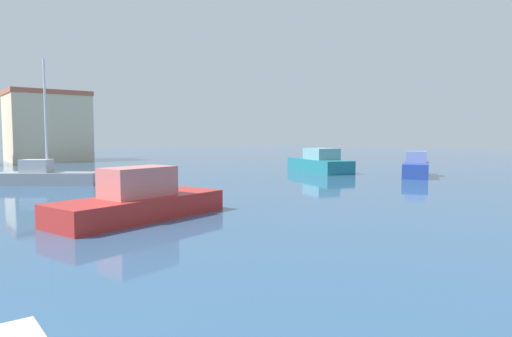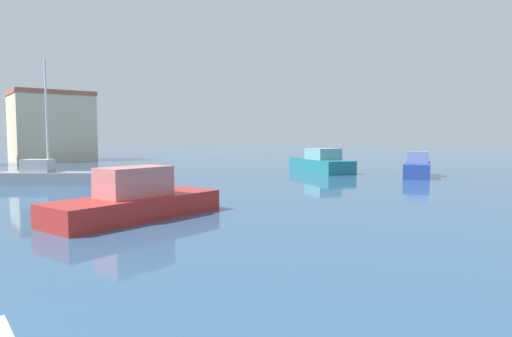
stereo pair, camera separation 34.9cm
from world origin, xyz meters
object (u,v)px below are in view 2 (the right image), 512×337
object	(u,v)px
motorboat_red_behind_lamppost	(136,201)
motorboat_teal_inner_mooring	(321,163)
motorboat_blue_mid_harbor	(418,168)
sailboat_grey_distant_north	(47,175)

from	to	relation	value
motorboat_red_behind_lamppost	motorboat_teal_inner_mooring	size ratio (longest dim) A/B	0.87
motorboat_blue_mid_harbor	motorboat_teal_inner_mooring	distance (m)	7.49
sailboat_grey_distant_north	motorboat_blue_mid_harbor	xyz separation A→B (m)	(21.60, -10.34, 0.10)
sailboat_grey_distant_north	motorboat_red_behind_lamppost	distance (m)	13.50
motorboat_blue_mid_harbor	motorboat_teal_inner_mooring	world-z (taller)	motorboat_teal_inner_mooring
motorboat_red_behind_lamppost	motorboat_blue_mid_harbor	distance (m)	21.82
sailboat_grey_distant_north	motorboat_blue_mid_harbor	world-z (taller)	sailboat_grey_distant_north
motorboat_teal_inner_mooring	motorboat_blue_mid_harbor	bearing A→B (deg)	-72.76
sailboat_grey_distant_north	motorboat_teal_inner_mooring	size ratio (longest dim) A/B	0.96
sailboat_grey_distant_north	motorboat_teal_inner_mooring	distance (m)	19.64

